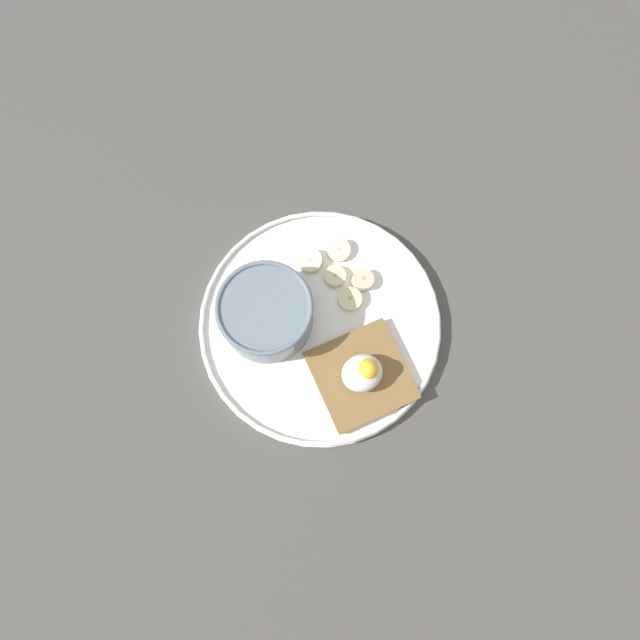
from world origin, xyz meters
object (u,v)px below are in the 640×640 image
Objects in this scene: banana_slice_left at (339,250)px; banana_slice_inner at (350,299)px; banana_slice_front at (335,277)px; banana_slice_right at (310,261)px; oatmeal_bowl at (266,313)px; banana_slice_back at (363,280)px; poached_egg at (363,372)px; toast_slice at (361,376)px.

banana_slice_left is 6.52cm from banana_slice_inner.
banana_slice_front is 1.12× the size of banana_slice_right.
oatmeal_bowl reaches higher than banana_slice_back.
oatmeal_bowl is 2.88× the size of banana_slice_left.
banana_slice_right is at bearing -151.69° from oatmeal_bowl.
poached_egg reaches higher than banana_slice_front.
banana_slice_front is (-9.64, -1.06, -2.37)cm from oatmeal_bowl.
banana_slice_left is (-1.99, -2.90, -0.01)cm from banana_slice_front.
banana_slice_inner is at bearing 166.77° from oatmeal_bowl.
poached_egg is 1.32× the size of banana_slice_front.
toast_slice is at bearing 77.29° from banana_slice_front.
banana_slice_inner is (-0.33, 3.40, 0.01)cm from banana_slice_front.
banana_slice_inner is (-3.11, -8.91, -0.07)cm from toast_slice.
toast_slice and banana_slice_front have the same top height.
banana_slice_left is 3.82cm from banana_slice_right.
toast_slice is at bearing 70.78° from banana_slice_inner.
banana_slice_right reaches higher than banana_slice_inner.
banana_slice_back is (-5.62, -10.40, 0.04)cm from toast_slice.
banana_slice_inner is at bearing 30.56° from banana_slice_back.
banana_slice_right is (4.67, -5.07, -0.03)cm from banana_slice_back.
oatmeal_bowl is 10.51cm from banana_slice_inner.
poached_egg is (-7.00, 11.26, -0.23)cm from oatmeal_bowl.
banana_slice_back reaches higher than banana_slice_left.
banana_slice_back is at bearing 176.07° from oatmeal_bowl.
banana_slice_right is 0.84× the size of banana_slice_inner.
banana_slice_left is 1.00× the size of banana_slice_inner.
oatmeal_bowl reaches higher than poached_egg.
oatmeal_bowl reaches higher than toast_slice.
banana_slice_inner is at bearing 108.18° from banana_slice_right.
banana_slice_front is 3.52cm from banana_slice_left.
banana_slice_back reaches higher than banana_slice_front.
poached_egg is at bearing 121.86° from oatmeal_bowl.
oatmeal_bowl is 3.58× the size of banana_slice_back.
banana_slice_front and banana_slice_inner have the same top height.
toast_slice is 15.49cm from banana_slice_right.
poached_egg is at bearing 62.20° from banana_slice_back.
banana_slice_right is 6.90cm from banana_slice_inner.
poached_egg is 1.24× the size of banana_slice_inner.
banana_slice_front is 3.42cm from banana_slice_inner.
toast_slice is 2.26× the size of poached_egg.
oatmeal_bowl is 3.45× the size of banana_slice_right.
poached_egg is 12.78cm from banana_slice_front.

